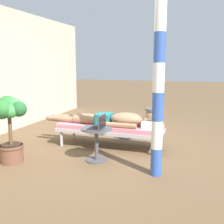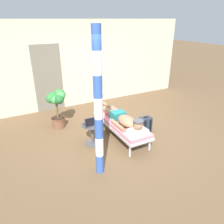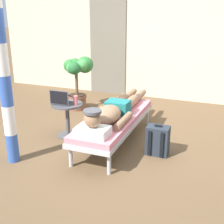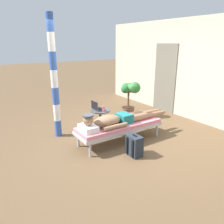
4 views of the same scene
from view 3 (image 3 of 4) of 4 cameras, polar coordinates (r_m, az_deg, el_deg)
ground_plane at (r=4.51m, az=0.30°, el=-5.73°), size 40.00×40.00×0.00m
house_wall_back at (r=6.60m, az=8.90°, el=14.26°), size 7.60×0.20×2.70m
house_door_panel at (r=6.86m, az=-0.79°, el=11.90°), size 0.84×0.03×2.04m
lounge_chair at (r=4.37m, az=0.52°, el=-1.63°), size 0.62×1.93×0.42m
person_reclining at (r=4.24m, az=0.14°, el=0.19°), size 0.53×2.17×0.33m
side_table at (r=4.65m, az=-8.40°, el=-0.40°), size 0.48×0.48×0.52m
laptop at (r=4.57m, az=-9.51°, el=2.16°), size 0.31×0.24×0.23m
drink_glass at (r=4.51m, az=-6.88°, el=2.19°), size 0.06×0.06×0.14m
backpack at (r=4.14m, az=8.61°, el=-5.35°), size 0.30×0.26×0.42m
potted_plant at (r=5.83m, az=-6.49°, el=6.80°), size 0.54×0.54×1.02m
porch_post at (r=3.80m, az=-20.04°, el=9.29°), size 0.15×0.15×2.65m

